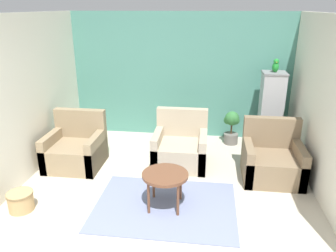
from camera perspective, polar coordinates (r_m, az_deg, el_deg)
The scene contains 12 objects.
wall_back_accent at distance 6.59m, azimuth 2.14°, elevation 8.66°, with size 4.42×0.06×2.46m.
wall_left at distance 5.48m, azimuth -23.30°, elevation 4.63°, with size 0.06×3.71×2.46m.
wall_right at distance 4.99m, azimuth 25.69°, elevation 2.86°, with size 0.06×3.71×2.46m.
area_rug at distance 4.55m, azimuth -0.48°, elevation -13.74°, with size 1.89×1.40×0.01m.
coffee_table at distance 4.32m, azimuth -0.50°, elevation -8.91°, with size 0.61×0.61×0.50m.
armchair_left at distance 5.71m, azimuth -15.75°, elevation -3.98°, with size 0.88×0.82×0.90m.
armchair_right at distance 5.36m, azimuth 17.65°, elevation -5.83°, with size 0.88×0.82×0.90m.
armchair_middle at distance 5.55m, azimuth 2.17°, elevation -3.88°, with size 0.88×0.82×0.90m.
birdcage at distance 6.38m, azimuth 17.40°, elevation 2.36°, with size 0.55×0.55×1.44m.
parrot at distance 6.18m, azimuth 18.23°, elevation 9.93°, with size 0.11×0.21×0.25m.
potted_plant at distance 6.45m, azimuth 11.00°, elevation 0.03°, with size 0.30×0.28×0.65m.
wicker_basket at distance 4.82m, azimuth -24.28°, elevation -11.75°, with size 0.34×0.34×0.26m.
Camera 1 is at (0.59, -2.69, 2.55)m, focal length 35.00 mm.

